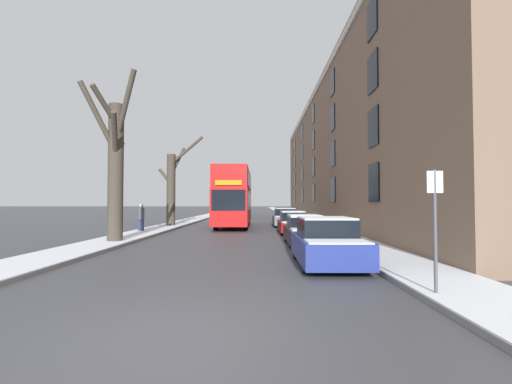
# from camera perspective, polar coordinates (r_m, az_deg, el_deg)

# --- Properties ---
(ground_plane) EXTENTS (320.00, 320.00, 0.00)m
(ground_plane) POSITION_cam_1_polar(r_m,az_deg,el_deg) (5.54, -14.87, -22.28)
(ground_plane) COLOR #424247
(sidewalk_left) EXTENTS (2.20, 130.00, 0.16)m
(sidewalk_left) POSITION_cam_1_polar(r_m,az_deg,el_deg) (58.46, -6.39, -3.55)
(sidewalk_left) COLOR slate
(sidewalk_left) RESTS_ON ground
(sidewalk_right) EXTENTS (2.20, 130.00, 0.16)m
(sidewalk_right) POSITION_cam_1_polar(r_m,az_deg,el_deg) (58.19, 4.77, -3.56)
(sidewalk_right) COLOR slate
(sidewalk_right) RESTS_ON ground
(terrace_facade_right) EXTENTS (9.10, 50.04, 13.04)m
(terrace_facade_right) POSITION_cam_1_polar(r_m,az_deg,el_deg) (35.35, 16.87, 5.78)
(terrace_facade_right) COLOR #7A604C
(terrace_facade_right) RESTS_ON ground
(bare_tree_left_0) EXTENTS (2.70, 3.49, 7.92)m
(bare_tree_left_0) POSITION_cam_1_polar(r_m,az_deg,el_deg) (17.40, -22.44, 4.39)
(bare_tree_left_0) COLOR #423A30
(bare_tree_left_0) RESTS_ON ground
(bare_tree_left_1) EXTENTS (3.63, 2.78, 7.32)m
(bare_tree_left_1) POSITION_cam_1_polar(r_m,az_deg,el_deg) (27.67, -13.78, 1.19)
(bare_tree_left_1) COLOR #423A30
(bare_tree_left_1) RESTS_ON ground
(double_decker_bus) EXTENTS (2.50, 10.15, 4.47)m
(double_decker_bus) POSITION_cam_1_polar(r_m,az_deg,el_deg) (27.27, -3.67, -0.52)
(double_decker_bus) COLOR red
(double_decker_bus) RESTS_ON ground
(parked_car_0) EXTENTS (1.87, 3.97, 1.48)m
(parked_car_0) POSITION_cam_1_polar(r_m,az_deg,el_deg) (10.97, 11.71, -8.33)
(parked_car_0) COLOR navy
(parked_car_0) RESTS_ON ground
(parked_car_1) EXTENTS (1.68, 4.16, 1.37)m
(parked_car_1) POSITION_cam_1_polar(r_m,az_deg,el_deg) (16.05, 8.11, -6.41)
(parked_car_1) COLOR black
(parked_car_1) RESTS_ON ground
(parked_car_2) EXTENTS (1.69, 4.16, 1.39)m
(parked_car_2) POSITION_cam_1_polar(r_m,az_deg,el_deg) (21.75, 6.10, -5.17)
(parked_car_2) COLOR maroon
(parked_car_2) RESTS_ON ground
(parked_car_3) EXTENTS (1.90, 3.98, 1.47)m
(parked_car_3) POSITION_cam_1_polar(r_m,az_deg,el_deg) (27.89, 4.86, -4.33)
(parked_car_3) COLOR slate
(parked_car_3) RESTS_ON ground
(oncoming_van) EXTENTS (2.01, 5.68, 2.51)m
(oncoming_van) POSITION_cam_1_polar(r_m,az_deg,el_deg) (46.39, -3.93, -2.46)
(oncoming_van) COLOR #333842
(oncoming_van) RESTS_ON ground
(pedestrian_left_sidewalk) EXTENTS (0.41, 0.41, 1.86)m
(pedestrian_left_sidewalk) POSITION_cam_1_polar(r_m,az_deg,el_deg) (22.82, -18.61, -3.97)
(pedestrian_left_sidewalk) COLOR navy
(pedestrian_left_sidewalk) RESTS_ON ground
(street_sign_post) EXTENTS (0.32, 0.07, 2.61)m
(street_sign_post) POSITION_cam_1_polar(r_m,az_deg,el_deg) (7.70, 27.68, -4.93)
(street_sign_post) COLOR #4C4F54
(street_sign_post) RESTS_ON ground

